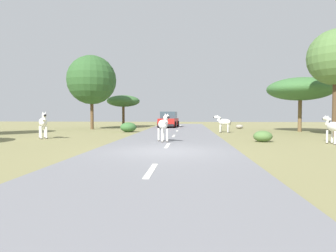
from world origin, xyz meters
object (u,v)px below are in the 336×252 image
Objects in this scene: tree_1 at (336,58)px; rock_1 at (259,134)px; zebra_0 at (163,125)px; zebra_3 at (43,123)px; tree_7 at (92,80)px; tree_6 at (123,101)px; car_0 at (169,120)px; bush_0 at (128,127)px; zebra_1 at (224,122)px; bush_1 at (263,136)px; tree_5 at (300,89)px; rock_0 at (239,127)px; zebra_2 at (333,127)px.

rock_1 is (-4.93, -0.03, -5.04)m from tree_1.
zebra_3 is at bearing -36.71° from zebra_0.
tree_6 is at bearing 70.80° from tree_7.
car_0 reaches higher than bush_0.
zebra_1 is 13.91m from tree_7.
tree_1 is 8.30m from bush_1.
tree_5 is 19.21m from tree_6.
rock_0 is (14.26, 13.21, -0.78)m from zebra_3.
zebra_1 reaches higher than bush_0.
zebra_0 is at bearing 97.08° from car_0.
zebra_2 is 2.06× the size of rock_0.
zebra_2 is at bearing -37.98° from tree_7.
zebra_3 is 7.93m from bush_0.
zebra_1 is 7.96m from bush_0.
zebra_2 is at bearing 157.44° from zebra_0.
tree_7 is 15.67× the size of rock_1.
tree_6 reaches higher than zebra_3.
bush_0 is at bearing -89.28° from zebra_0.
bush_0 is (-3.74, 8.87, -0.54)m from zebra_0.
bush_1 is at bearing -146.53° from tree_1.
tree_1 reaches higher than bush_1.
tree_1 is at bearing -89.65° from tree_5.
rock_0 is (6.64, 15.20, -0.74)m from zebra_0.
bush_1 is at bearing -94.91° from rock_0.
tree_5 reaches higher than zebra_1.
tree_5 is at bearing -25.47° from tree_6.
bush_0 is (4.58, -4.30, -4.51)m from tree_7.
car_0 reaches higher than zebra_0.
tree_7 is (-19.27, 2.69, 1.26)m from tree_5.
car_0 is 13.82m from tree_5.
rock_0 is (-2.00, 15.26, -0.66)m from zebra_2.
zebra_1 is 3.08× the size of rock_1.
zebra_1 is at bearing 110.50° from zebra_2.
bush_0 is at bearing -153.05° from zebra_3.
tree_7 reaches higher than zebra_1.
tree_7 reaches higher than zebra_0.
tree_6 is (1.24, 16.75, 2.05)m from zebra_3.
tree_1 is (18.61, 2.58, 4.23)m from zebra_3.
zebra_2 is 3.41m from bush_1.
tree_7 reaches higher than rock_1.
tree_7 is 19.00m from bush_1.
zebra_3 is 1.22× the size of bush_0.
zebra_1 is 0.93× the size of zebra_2.
zebra_1 is at bearing 98.73° from bush_1.
bush_0 is 1.81× the size of rock_0.
tree_1 is 15.07× the size of rock_1.
bush_0 is at bearing 137.80° from zebra_2.
zebra_1 is 4.59m from rock_1.
zebra_0 is 0.22× the size of tree_1.
zebra_1 is (4.21, 8.68, -0.09)m from zebra_0.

